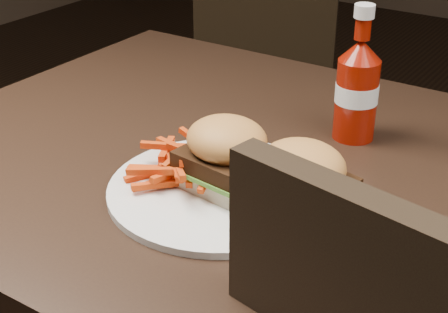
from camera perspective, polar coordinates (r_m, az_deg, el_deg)
The scene contains 7 objects.
dining_table at distance 0.95m, azimuth 6.84°, elevation -2.61°, with size 1.20×0.80×0.04m, color black.
chair_far at distance 1.97m, azimuth 4.09°, elevation 4.33°, with size 0.37×0.37×0.04m, color black.
plate at distance 0.89m, azimuth -0.36°, elevation -2.81°, with size 0.29×0.29×0.01m, color white.
sandwich_half_a at distance 0.89m, azimuth 0.23°, elevation -1.83°, with size 0.10×0.09×0.02m, color beige.
sandwich_half_b at distance 0.83m, azimuth 6.32°, elevation -4.16°, with size 0.10×0.09×0.02m, color beige.
fries_pile at distance 0.91m, azimuth -3.02°, elevation -0.35°, with size 0.12×0.12×0.05m, color #CA5313, non-canonical shape.
ketchup_bottle at distance 1.04m, azimuth 10.91°, elevation 4.60°, with size 0.06×0.06×0.13m, color maroon.
Camera 1 is at (0.36, -0.74, 1.21)m, focal length 55.00 mm.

